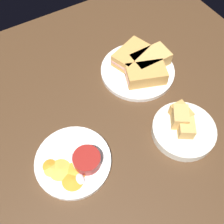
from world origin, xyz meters
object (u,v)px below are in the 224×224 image
Objects in this scene: plate_sandwich_main at (137,71)px; plate_chips_companion at (73,161)px; sandwich_half_far at (150,60)px; sandwich_half_near at (146,74)px; sandwich_half_extra at (131,55)px; spoon_by_dark_ramekin at (132,68)px; ramekin_dark_sauce at (132,53)px; spoon_by_gravy_ramekin at (78,175)px; bread_basket_rear at (183,128)px; ramekin_light_gravy at (87,160)px.

plate_sandwich_main and plate_chips_companion have the same top height.
plate_chips_companion is at bearing 25.33° from sandwich_half_far.
sandwich_half_extra is (-0.39, -9.81, 0.00)cm from sandwich_half_near.
plate_chips_companion is (39.30, 18.60, -3.20)cm from sandwich_half_far.
ramekin_dark_sauce is at bearing -123.07° from spoon_by_dark_ramekin.
bread_basket_rear reaches higher than spoon_by_gravy_ramekin.
bread_basket_rear is at bearing 86.54° from sandwich_half_near.
sandwich_half_near is 9.82cm from sandwich_half_extra.
plate_sandwich_main is 5.86cm from sandwich_half_near.
bread_basket_rear is (1.51, 26.68, 1.60)cm from plate_sandwich_main.
sandwich_half_far is at bearing 132.72° from sandwich_half_extra.
sandwich_half_extra reaches higher than plate_sandwich_main.
bread_basket_rear is (-32.89, 7.88, 1.60)cm from plate_chips_companion.
ramekin_dark_sauce is at bearing -57.42° from sandwich_half_far.
sandwich_half_far reaches higher than plate_sandwich_main.
sandwich_half_far is 6.94cm from sandwich_half_extra.
ramekin_dark_sauce is at bearing -139.80° from sandwich_half_extra.
plate_chips_companion is at bearing 34.42° from sandwich_half_extra.
ramekin_dark_sauce is (-1.14, -5.70, 3.05)cm from plate_sandwich_main.
sandwich_half_far reaches higher than spoon_by_dark_ramekin.
sandwich_half_extra is at bearing -145.58° from plate_chips_companion.
sandwich_half_near is 35.13cm from ramekin_light_gravy.
plate_sandwich_main is 39.20cm from plate_chips_companion.
plate_chips_companion is 1.14× the size of bread_basket_rear.
bread_basket_rear reaches higher than sandwich_half_far.
spoon_by_gravy_ramekin is (0.52, 4.66, 1.16)cm from plate_chips_companion.
ramekin_dark_sauce is 0.67× the size of spoon_by_gravy_ramekin.
ramekin_dark_sauce is 0.35× the size of bread_basket_rear.
spoon_by_gravy_ramekin is at bearing -5.51° from bread_basket_rear.
sandwich_half_near is at bearing -157.90° from plate_chips_companion.
sandwich_half_near is 1.00× the size of sandwich_half_extra.
spoon_by_gravy_ramekin is (35.11, 28.37, -2.04)cm from sandwich_half_extra.
sandwich_half_far is at bearing -137.28° from sandwich_half_near.
sandwich_half_near reaches higher than plate_sandwich_main.
bread_basket_rear reaches higher than sandwich_half_extra.
bread_basket_rear reaches higher than ramekin_dark_sauce.
spoon_by_gravy_ramekin is at bearing 83.65° from plate_chips_companion.
spoon_by_dark_ramekin reaches higher than plate_chips_companion.
ramekin_light_gravy is (31.15, 21.51, 2.78)cm from plate_sandwich_main.
ramekin_dark_sauce reaches higher than ramekin_light_gravy.
sandwich_half_far is at bearing -103.62° from bread_basket_rear.
sandwich_half_extra is at bearing -47.28° from sandwich_half_far.
plate_chips_companion is at bearing 28.65° from plate_sandwich_main.
ramekin_light_gravy is (30.95, 16.60, -0.42)cm from sandwich_half_near.
plate_sandwich_main is 26.77cm from bread_basket_rear.
ramekin_dark_sauce is 0.87× the size of ramekin_light_gravy.
spoon_by_dark_ramekin is 37.12cm from ramekin_light_gravy.
spoon_by_gravy_ramekin is (36.06, 29.16, -1.89)cm from ramekin_dark_sauce.
sandwich_half_near is at bearing 104.90° from spoon_by_dark_ramekin.
sandwich_half_far is (-5.10, -4.71, 0.00)cm from sandwich_half_near.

